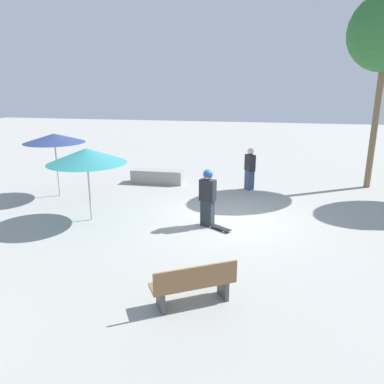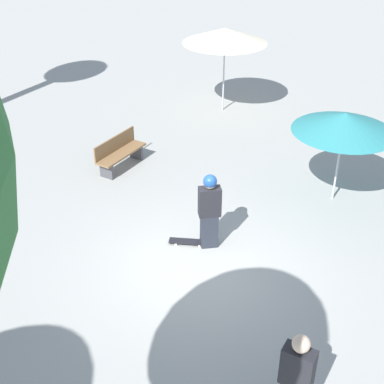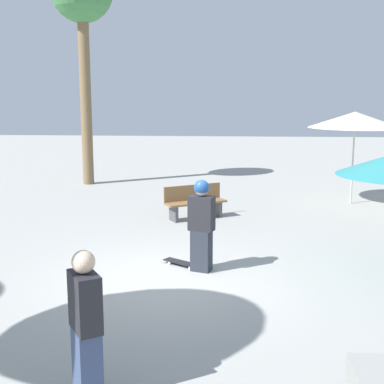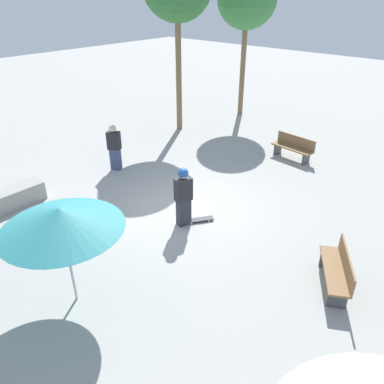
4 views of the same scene
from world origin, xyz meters
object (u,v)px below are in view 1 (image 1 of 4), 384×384
Objects in this scene: bench_near at (194,284)px; shade_umbrella_navy at (54,138)px; shade_umbrella_teal at (87,156)px; skateboard at (219,227)px; skater_main at (208,196)px; bystander_watching at (250,169)px; concrete_ledge at (157,177)px.

shade_umbrella_navy is (5.98, 6.21, 1.70)m from bench_near.
skateboard is at bearing -90.14° from shade_umbrella_teal.
shade_umbrella_teal reaches higher than bench_near.
skater_main is 1.03× the size of bystander_watching.
skater_main is 5.23m from concrete_ledge.
bystander_watching reaches higher than bench_near.
concrete_ledge is 9.02m from bench_near.
concrete_ledge reaches higher than skateboard.
bystander_watching is (4.38, -0.63, 0.75)m from skateboard.
shade_umbrella_navy reaches higher than skater_main.
bench_near is 0.70× the size of shade_umbrella_navy.
skater_main is 3.69m from shade_umbrella_teal.
shade_umbrella_teal is at bearing 170.94° from concrete_ledge.
shade_umbrella_teal is (-2.14, -2.29, -0.15)m from shade_umbrella_navy.
shade_umbrella_teal is at bearing -157.13° from skater_main.
shade_umbrella_navy is at bearing -179.02° from skater_main.
shade_umbrella_teal is (-4.60, 0.73, 1.70)m from concrete_ledge.
skater_main reaches higher than concrete_ledge.
skateboard is 0.34× the size of shade_umbrella_teal.
skateboard is at bearing -109.16° from shade_umbrella_navy.
shade_umbrella_navy reaches higher than bystander_watching.
skater_main is at bearing 64.86° from bench_near.
shade_umbrella_navy reaches higher than skateboard.
shade_umbrella_navy is at bearing 105.52° from bench_near.
skater_main is 0.95m from skateboard.
bench_near is (-8.44, -3.18, 0.15)m from concrete_ledge.
shade_umbrella_navy is 1.41× the size of bystander_watching.
skater_main reaches higher than bystander_watching.
concrete_ledge is at bearing 158.58° from skateboard.
concrete_ledge is at bearing -50.89° from shade_umbrella_navy.
bystander_watching reaches higher than concrete_ledge.
bystander_watching is at bearing 55.20° from bench_near.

